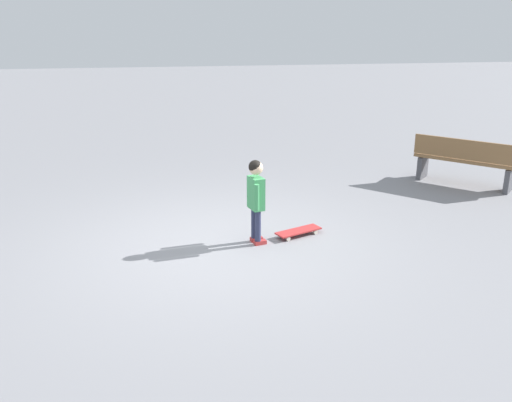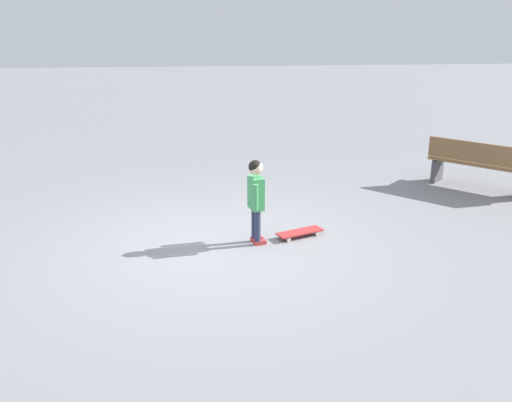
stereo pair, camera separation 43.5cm
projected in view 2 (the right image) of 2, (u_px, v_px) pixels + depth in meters
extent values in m
plane|color=gray|center=(215.00, 246.00, 6.80)|extent=(50.00, 50.00, 0.00)
cylinder|color=#2D3351|center=(254.00, 223.00, 6.87)|extent=(0.08, 0.08, 0.42)
cube|color=#B73333|center=(257.00, 239.00, 6.95)|extent=(0.12, 0.17, 0.05)
cylinder|color=#2D3351|center=(258.00, 226.00, 6.77)|extent=(0.08, 0.08, 0.42)
cube|color=#B73333|center=(260.00, 242.00, 6.85)|extent=(0.12, 0.17, 0.05)
cube|color=#3F9959|center=(256.00, 193.00, 6.69)|extent=(0.27, 0.20, 0.40)
cylinder|color=#3F9959|center=(259.00, 189.00, 6.86)|extent=(0.06, 0.06, 0.32)
cylinder|color=#3F9959|center=(256.00, 197.00, 6.53)|extent=(0.06, 0.06, 0.32)
sphere|color=beige|center=(256.00, 168.00, 6.59)|extent=(0.17, 0.17, 0.17)
sphere|color=black|center=(255.00, 167.00, 6.58)|extent=(0.16, 0.16, 0.16)
cube|color=#B22D2D|center=(300.00, 232.00, 7.07)|extent=(0.41, 0.64, 0.02)
cube|color=#B7B7BC|center=(314.00, 230.00, 7.17)|extent=(0.11, 0.07, 0.02)
cube|color=#B7B7BC|center=(285.00, 236.00, 6.98)|extent=(0.11, 0.07, 0.02)
cylinder|color=beige|center=(311.00, 230.00, 7.24)|extent=(0.05, 0.06, 0.06)
cylinder|color=beige|center=(317.00, 234.00, 7.12)|extent=(0.05, 0.06, 0.06)
cylinder|color=beige|center=(282.00, 236.00, 7.05)|extent=(0.05, 0.06, 0.06)
cylinder|color=beige|center=(288.00, 240.00, 6.92)|extent=(0.05, 0.06, 0.06)
cube|color=brown|center=(481.00, 163.00, 8.89)|extent=(1.44, 1.45, 0.05)
cube|color=brown|center=(479.00, 153.00, 8.68)|extent=(1.16, 1.16, 0.32)
cube|color=#4C4C51|center=(437.00, 170.00, 9.39)|extent=(0.31, 0.30, 0.39)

